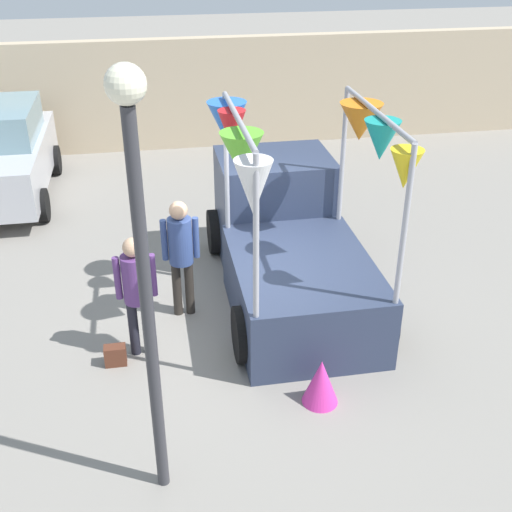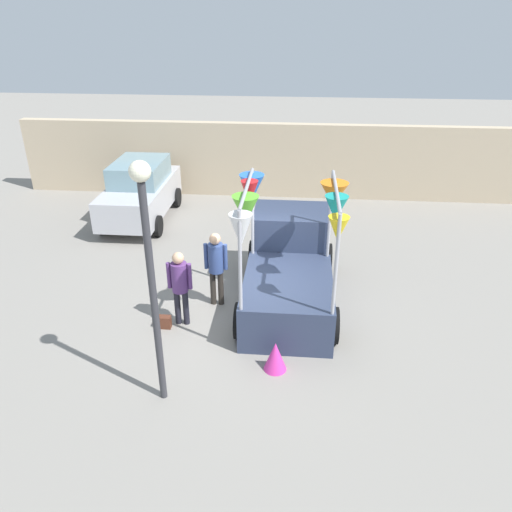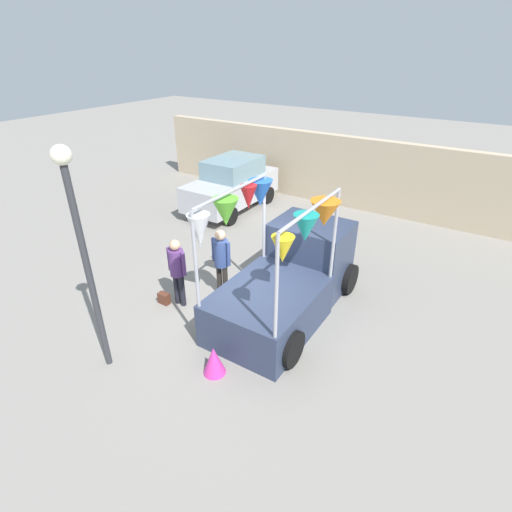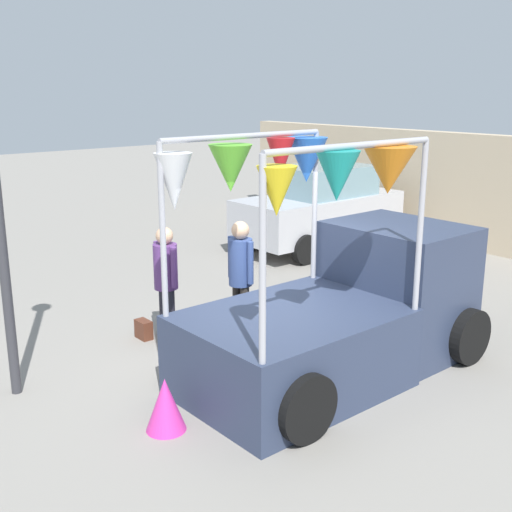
# 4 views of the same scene
# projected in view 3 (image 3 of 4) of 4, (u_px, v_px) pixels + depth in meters

# --- Properties ---
(ground_plane) EXTENTS (60.00, 60.00, 0.00)m
(ground_plane) POSITION_uv_depth(u_px,v_px,m) (242.00, 312.00, 9.39)
(ground_plane) COLOR gray
(vendor_truck) EXTENTS (2.50, 4.08, 3.07)m
(vendor_truck) POSITION_uv_depth(u_px,v_px,m) (290.00, 273.00, 9.19)
(vendor_truck) COLOR #2D3851
(vendor_truck) RESTS_ON ground
(parked_car) EXTENTS (1.88, 4.00, 1.88)m
(parked_car) POSITION_uv_depth(u_px,v_px,m) (232.00, 184.00, 14.74)
(parked_car) COLOR #B7B7BC
(parked_car) RESTS_ON ground
(person_customer) EXTENTS (0.53, 0.34, 1.72)m
(person_customer) POSITION_uv_depth(u_px,v_px,m) (177.00, 267.00, 9.19)
(person_customer) COLOR black
(person_customer) RESTS_ON ground
(person_vendor) EXTENTS (0.53, 0.34, 1.78)m
(person_vendor) POSITION_uv_depth(u_px,v_px,m) (221.00, 257.00, 9.51)
(person_vendor) COLOR #2D2823
(person_vendor) RESTS_ON ground
(handbag) EXTENTS (0.28, 0.16, 0.28)m
(handbag) POSITION_uv_depth(u_px,v_px,m) (164.00, 298.00, 9.64)
(handbag) COLOR #592D1E
(handbag) RESTS_ON ground
(street_lamp) EXTENTS (0.32, 0.32, 4.29)m
(street_lamp) POSITION_uv_depth(u_px,v_px,m) (80.00, 237.00, 6.60)
(street_lamp) COLOR #333338
(street_lamp) RESTS_ON ground
(brick_boundary_wall) EXTENTS (18.00, 0.36, 2.60)m
(brick_boundary_wall) POSITION_uv_depth(u_px,v_px,m) (363.00, 175.00, 14.60)
(brick_boundary_wall) COLOR tan
(brick_boundary_wall) RESTS_ON ground
(folded_kite_bundle_magenta) EXTENTS (0.58, 0.58, 0.60)m
(folded_kite_bundle_magenta) POSITION_uv_depth(u_px,v_px,m) (214.00, 360.00, 7.55)
(folded_kite_bundle_magenta) COLOR #D83399
(folded_kite_bundle_magenta) RESTS_ON ground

